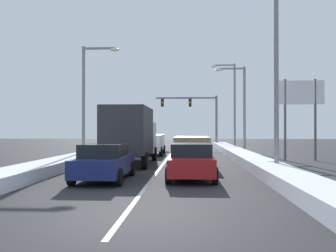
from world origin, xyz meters
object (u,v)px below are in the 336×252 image
sedan_red_right_lane_nearest (191,161)px  street_lamp_right_mid (240,101)px  traffic_light_gantry (197,110)px  street_lamp_left_mid (89,91)px  suv_tan_right_lane_second (192,148)px  roadside_sign_right (300,101)px  sedan_navy_center_lane_nearest (105,162)px  street_lamp_right_far (232,99)px  sedan_black_right_lane_third (190,147)px  box_truck_center_lane_second (131,133)px  suv_white_center_lane_third (151,143)px  street_lamp_right_near (269,58)px

sedan_red_right_lane_nearest → street_lamp_right_mid: bearing=75.5°
traffic_light_gantry → street_lamp_left_mid: (-7.96, -19.82, 0.24)m
suv_tan_right_lane_second → roadside_sign_right: roadside_sign_right is taller
sedan_navy_center_lane_nearest → street_lamp_right_far: (8.00, 24.62, 4.62)m
sedan_black_right_lane_third → box_truck_center_lane_second: bearing=-118.9°
traffic_light_gantry → street_lamp_left_mid: size_ratio=0.96×
street_lamp_right_mid → box_truck_center_lane_second: bearing=-126.6°
suv_white_center_lane_third → traffic_light_gantry: bearing=74.4°
box_truck_center_lane_second → street_lamp_left_mid: bearing=134.7°
street_lamp_right_near → street_lamp_left_mid: size_ratio=1.18×
sedan_black_right_lane_third → street_lamp_right_near: (3.77, -10.35, 4.72)m
street_lamp_right_near → roadside_sign_right: 8.58m
sedan_red_right_lane_nearest → traffic_light_gantry: bearing=88.3°
sedan_navy_center_lane_nearest → street_lamp_right_near: 9.10m
suv_tan_right_lane_second → box_truck_center_lane_second: size_ratio=0.68×
traffic_light_gantry → street_lamp_left_mid: bearing=-111.9°
sedan_navy_center_lane_nearest → sedan_red_right_lane_nearest: bearing=10.0°
suv_tan_right_lane_second → sedan_navy_center_lane_nearest: bearing=-118.5°
suv_tan_right_lane_second → street_lamp_left_mid: street_lamp_left_mid is taller
sedan_black_right_lane_third → street_lamp_right_mid: size_ratio=0.60×
sedan_navy_center_lane_nearest → traffic_light_gantry: (4.47, 30.09, 3.73)m
sedan_red_right_lane_nearest → box_truck_center_lane_second: 7.14m
sedan_red_right_lane_nearest → street_lamp_right_far: (4.43, 23.99, 4.62)m
street_lamp_right_near → street_lamp_right_mid: (0.60, 14.60, -0.92)m
street_lamp_right_near → roadside_sign_right: bearing=64.2°
suv_tan_right_lane_second → street_lamp_right_mid: (4.27, 10.65, 3.55)m
sedan_navy_center_lane_nearest → roadside_sign_right: 15.41m
suv_white_center_lane_third → traffic_light_gantry: (4.14, 14.87, 3.48)m
suv_tan_right_lane_second → street_lamp_right_mid: 12.01m
sedan_navy_center_lane_nearest → street_lamp_right_near: bearing=20.4°
sedan_red_right_lane_nearest → suv_white_center_lane_third: suv_white_center_lane_third is taller
suv_tan_right_lane_second → street_lamp_right_near: 7.00m
suv_tan_right_lane_second → sedan_navy_center_lane_nearest: 7.60m
sedan_black_right_lane_third → suv_white_center_lane_third: 3.86m
suv_tan_right_lane_second → street_lamp_left_mid: 8.80m
sedan_navy_center_lane_nearest → roadside_sign_right: bearing=43.3°
street_lamp_right_far → street_lamp_left_mid: (-11.49, -14.36, -0.65)m
street_lamp_right_near → street_lamp_left_mid: (-10.78, 7.55, -0.74)m
box_truck_center_lane_second → sedan_red_right_lane_nearest: bearing=-59.8°
box_truck_center_lane_second → roadside_sign_right: roadside_sign_right is taller
sedan_black_right_lane_third → street_lamp_right_near: bearing=-70.0°
suv_tan_right_lane_second → sedan_black_right_lane_third: (-0.11, 6.40, -0.25)m
street_lamp_left_mid → street_lamp_right_far: bearing=51.3°
sedan_black_right_lane_third → box_truck_center_lane_second: size_ratio=0.63×
sedan_red_right_lane_nearest → traffic_light_gantry: traffic_light_gantry is taller
suv_tan_right_lane_second → sedan_navy_center_lane_nearest: suv_tan_right_lane_second is taller
sedan_black_right_lane_third → sedan_navy_center_lane_nearest: same height
street_lamp_left_mid → suv_white_center_lane_third: bearing=52.4°
street_lamp_right_near → sedan_navy_center_lane_nearest: bearing=-159.6°
sedan_black_right_lane_third → sedan_navy_center_lane_nearest: 13.53m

